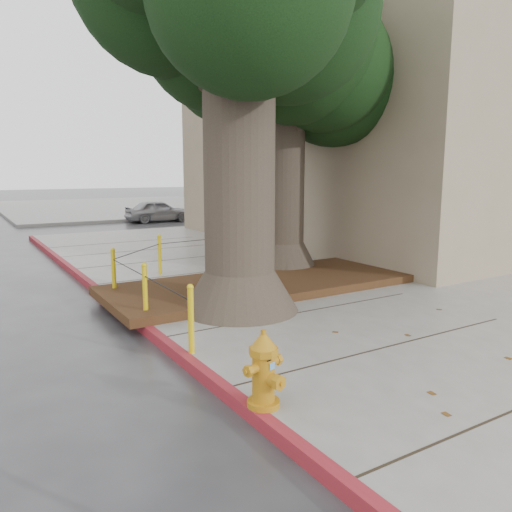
# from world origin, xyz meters

# --- Properties ---
(ground) EXTENTS (140.00, 140.00, 0.00)m
(ground) POSITION_xyz_m (0.00, 0.00, 0.00)
(ground) COLOR #28282B
(ground) RESTS_ON ground
(sidewalk_main) EXTENTS (16.00, 26.00, 0.15)m
(sidewalk_main) POSITION_xyz_m (6.00, 2.50, 0.07)
(sidewalk_main) COLOR slate
(sidewalk_main) RESTS_ON ground
(sidewalk_far) EXTENTS (16.00, 20.00, 0.15)m
(sidewalk_far) POSITION_xyz_m (6.00, 30.00, 0.07)
(sidewalk_far) COLOR slate
(sidewalk_far) RESTS_ON ground
(curb_red) EXTENTS (0.14, 26.00, 0.16)m
(curb_red) POSITION_xyz_m (-2.00, 2.50, 0.07)
(curb_red) COLOR maroon
(curb_red) RESTS_ON ground
(planter_bed) EXTENTS (6.40, 2.60, 0.16)m
(planter_bed) POSITION_xyz_m (0.90, 3.90, 0.23)
(planter_bed) COLOR black
(planter_bed) RESTS_ON sidewalk_main
(building_corner) EXTENTS (12.00, 13.00, 10.00)m
(building_corner) POSITION_xyz_m (10.00, 8.50, 5.00)
(building_corner) COLOR gray
(building_corner) RESTS_ON ground
(building_side_white) EXTENTS (10.00, 10.00, 9.00)m
(building_side_white) POSITION_xyz_m (16.00, 26.00, 4.50)
(building_side_white) COLOR silver
(building_side_white) RESTS_ON ground
(building_side_grey) EXTENTS (12.00, 14.00, 12.00)m
(building_side_grey) POSITION_xyz_m (22.00, 32.00, 6.00)
(building_side_grey) COLOR slate
(building_side_grey) RESTS_ON ground
(tree_far) EXTENTS (4.50, 3.80, 7.17)m
(tree_far) POSITION_xyz_m (2.64, 5.32, 5.02)
(tree_far) COLOR #4C3F33
(tree_far) RESTS_ON sidewalk_main
(bollard_ring) EXTENTS (3.79, 5.39, 0.95)m
(bollard_ring) POSITION_xyz_m (-0.87, 4.38, 0.66)
(bollard_ring) COLOR gold
(bollard_ring) RESTS_ON sidewalk_main
(fire_hydrant) EXTENTS (0.44, 0.42, 0.82)m
(fire_hydrant) POSITION_xyz_m (-1.90, -0.59, 0.55)
(fire_hydrant) COLOR #BE7E13
(fire_hydrant) RESTS_ON sidewalk_main
(car_silver) EXTENTS (3.30, 1.45, 1.11)m
(car_silver) POSITION_xyz_m (4.46, 19.31, 0.55)
(car_silver) COLOR #9B9B9F
(car_silver) RESTS_ON ground
(car_red) EXTENTS (3.45, 1.23, 1.13)m
(car_red) POSITION_xyz_m (9.03, 17.57, 0.57)
(car_red) COLOR maroon
(car_red) RESTS_ON ground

